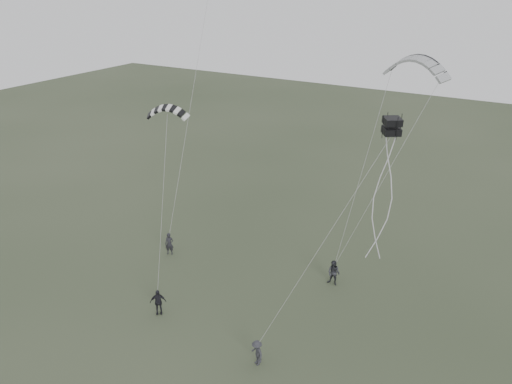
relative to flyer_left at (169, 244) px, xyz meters
The scene contains 8 objects.
ground 7.66m from the flyer_left, 39.45° to the right, with size 140.00×140.00×0.00m, color #313C27.
flyer_left is the anchor object (origin of this frame).
flyer_right 12.44m from the flyer_left, 11.11° to the left, with size 0.88×0.69×1.81m, color #27282D.
flyer_center 7.21m from the flyer_left, 56.47° to the right, with size 0.99×0.41×1.70m, color black.
flyer_far 13.34m from the flyer_left, 30.55° to the right, with size 0.99×0.57×1.53m, color #2A2B30.
kite_pale_large 21.51m from the flyer_left, 25.79° to the left, with size 4.31×0.97×1.74m, color #949699, non-canonical shape.
kite_striped 11.23m from the flyer_left, 36.63° to the right, with size 2.62×0.65×1.06m, color black, non-canonical shape.
kite_box 20.85m from the flyer_left, 11.49° to the right, with size 0.74×0.74×0.76m, color black, non-canonical shape.
Camera 1 is at (16.11, -20.22, 19.45)m, focal length 35.00 mm.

